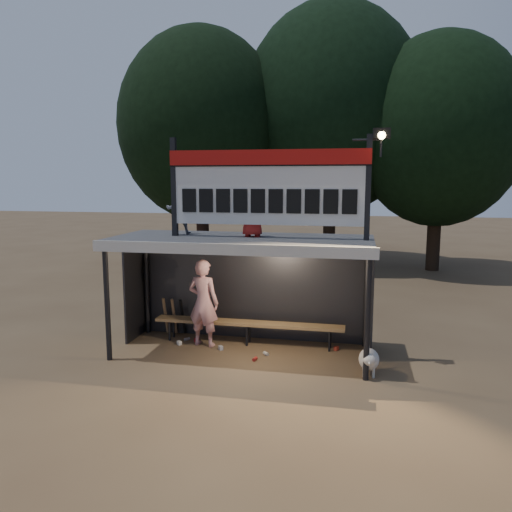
% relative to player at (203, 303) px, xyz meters
% --- Properties ---
extents(ground, '(80.00, 80.00, 0.00)m').
position_rel_player_xyz_m(ground, '(0.88, -0.29, -0.91)').
color(ground, brown).
rests_on(ground, ground).
extents(player, '(0.73, 0.54, 1.82)m').
position_rel_player_xyz_m(player, '(0.00, 0.00, 0.00)').
color(player, white).
rests_on(player, ground).
extents(child_a, '(0.59, 0.52, 1.01)m').
position_rel_player_xyz_m(child_a, '(-0.50, 0.00, 1.92)').
color(child_a, slate).
rests_on(child_a, dugout_shelter).
extents(child_b, '(0.52, 0.35, 1.05)m').
position_rel_player_xyz_m(child_b, '(1.07, -0.16, 1.94)').
color(child_b, '#A41D19').
rests_on(child_b, dugout_shelter).
extents(dugout_shelter, '(5.10, 2.08, 2.32)m').
position_rel_player_xyz_m(dugout_shelter, '(0.88, -0.04, 0.94)').
color(dugout_shelter, '#3C3C3E').
rests_on(dugout_shelter, ground).
extents(scoreboard_assembly, '(4.10, 0.27, 1.99)m').
position_rel_player_xyz_m(scoreboard_assembly, '(1.44, -0.30, 2.42)').
color(scoreboard_assembly, black).
rests_on(scoreboard_assembly, dugout_shelter).
extents(bench, '(4.00, 0.35, 0.48)m').
position_rel_player_xyz_m(bench, '(0.88, 0.26, -0.48)').
color(bench, olive).
rests_on(bench, ground).
extents(tree_left, '(6.46, 6.46, 9.27)m').
position_rel_player_xyz_m(tree_left, '(-3.12, 9.71, 4.61)').
color(tree_left, black).
rests_on(tree_left, ground).
extents(tree_mid, '(7.22, 7.22, 10.36)m').
position_rel_player_xyz_m(tree_mid, '(1.88, 11.21, 5.26)').
color(tree_mid, '#302015').
rests_on(tree_mid, ground).
extents(tree_right, '(6.08, 6.08, 8.72)m').
position_rel_player_xyz_m(tree_right, '(5.88, 10.21, 4.28)').
color(tree_right, black).
rests_on(tree_right, ground).
extents(dog, '(0.36, 0.81, 0.49)m').
position_rel_player_xyz_m(dog, '(3.34, -0.93, -0.63)').
color(dog, white).
rests_on(dog, ground).
extents(bats, '(0.47, 0.32, 0.84)m').
position_rel_player_xyz_m(bats, '(-0.86, 0.53, -0.48)').
color(bats, '#977046').
rests_on(bats, ground).
extents(litter, '(3.35, 1.04, 0.08)m').
position_rel_player_xyz_m(litter, '(0.65, -0.09, -0.87)').
color(litter, '#AA2F1D').
rests_on(litter, ground).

